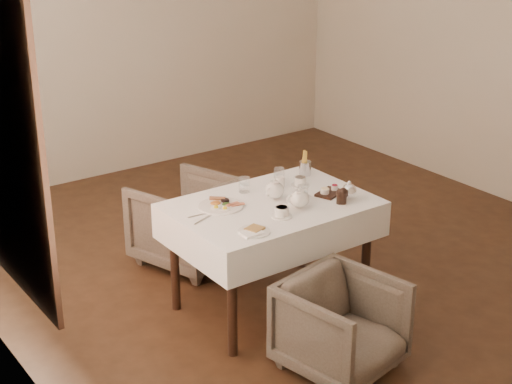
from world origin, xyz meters
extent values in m
plane|color=black|center=(0.00, 0.00, 0.00)|extent=(5.00, 5.00, 0.00)
plane|color=#C1B59B|center=(0.00, 2.50, 1.45)|extent=(4.50, 0.00, 4.50)
plane|color=#C1B59B|center=(2.25, 0.00, 1.45)|extent=(0.00, 5.00, 5.00)
cube|color=black|center=(-0.62, -0.50, 0.72)|extent=(1.20, 0.80, 0.04)
cube|color=white|center=(-0.62, -0.50, 0.64)|extent=(1.28, 0.88, 0.23)
cylinder|color=black|center=(-1.16, -0.16, 0.35)|extent=(0.06, 0.06, 0.70)
cylinder|color=black|center=(-0.08, -0.16, 0.35)|extent=(0.06, 0.06, 0.70)
cylinder|color=black|center=(-1.16, -0.84, 0.35)|extent=(0.06, 0.06, 0.70)
cylinder|color=black|center=(-0.08, -0.84, 0.35)|extent=(0.06, 0.06, 0.70)
imported|color=#483E35|center=(-0.72, -1.33, 0.28)|extent=(0.71, 0.73, 0.57)
imported|color=#483E35|center=(-0.71, 0.40, 0.32)|extent=(0.88, 0.89, 0.65)
cylinder|color=white|center=(-0.92, -0.37, 0.76)|extent=(0.29, 0.29, 0.01)
ellipsoid|color=#B1631F|center=(-0.93, -0.32, 0.78)|extent=(0.07, 0.07, 0.02)
cylinder|color=brown|center=(-0.89, -0.28, 0.78)|extent=(0.09, 0.09, 0.03)
cylinder|color=black|center=(-0.86, -0.33, 0.77)|extent=(0.05, 0.05, 0.02)
cube|color=#973823|center=(-0.84, -0.42, 0.77)|extent=(0.10, 0.05, 0.01)
ellipsoid|color=#264C19|center=(-0.88, -0.37, 0.77)|extent=(0.06, 0.05, 0.02)
cylinder|color=white|center=(-0.97, -0.81, 0.76)|extent=(0.19, 0.19, 0.01)
cube|color=olive|center=(-0.96, -0.80, 0.77)|extent=(0.12, 0.12, 0.01)
cube|color=white|center=(-1.00, -0.83, 0.77)|extent=(0.13, 0.10, 0.02)
cylinder|color=white|center=(-0.40, -0.31, 0.79)|extent=(0.07, 0.07, 0.07)
cylinder|color=white|center=(-0.70, -0.72, 0.76)|extent=(0.13, 0.13, 0.01)
cylinder|color=white|center=(-0.70, -0.72, 0.79)|extent=(0.11, 0.11, 0.06)
cylinder|color=#A7794B|center=(-0.70, -0.72, 0.82)|extent=(0.08, 0.08, 0.00)
cylinder|color=white|center=(-0.28, -0.37, 0.76)|extent=(0.13, 0.13, 0.01)
cylinder|color=white|center=(-0.28, -0.37, 0.79)|extent=(0.11, 0.11, 0.06)
cylinder|color=#A7794B|center=(-0.28, -0.37, 0.82)|extent=(0.07, 0.07, 0.00)
cylinder|color=silver|center=(-0.65, -0.24, 0.81)|extent=(0.10, 0.10, 0.10)
cylinder|color=silver|center=(-0.42, -0.57, 0.80)|extent=(0.09, 0.09, 0.10)
cylinder|color=silver|center=(-0.35, -0.23, 0.81)|extent=(0.09, 0.09, 0.10)
cube|color=black|center=(-0.21, -0.61, 0.76)|extent=(0.22, 0.18, 0.02)
cylinder|color=white|center=(-0.26, -0.61, 0.79)|extent=(0.06, 0.06, 0.03)
cylinder|color=maroon|center=(-0.16, -0.60, 0.79)|extent=(0.05, 0.05, 0.03)
cylinder|color=silver|center=(-0.12, -0.23, 0.81)|extent=(0.08, 0.08, 0.10)
cube|color=silver|center=(-1.08, -0.41, 0.76)|extent=(0.21, 0.03, 0.00)
cube|color=silver|center=(-1.11, -0.47, 0.76)|extent=(0.18, 0.09, 0.00)
camera|label=1|loc=(-3.42, -4.23, 2.69)|focal=55.00mm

